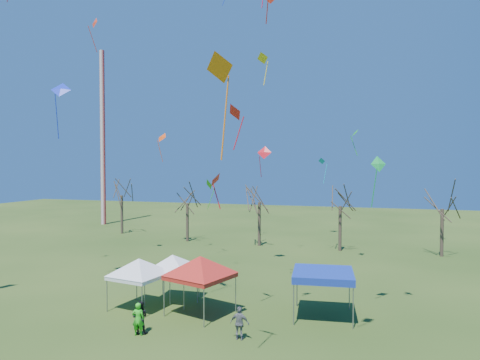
# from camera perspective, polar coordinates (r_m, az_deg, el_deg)

# --- Properties ---
(ground) EXTENTS (140.00, 140.00, 0.00)m
(ground) POSITION_cam_1_polar(r_m,az_deg,el_deg) (22.99, -6.85, -19.92)
(ground) COLOR #294315
(ground) RESTS_ON ground
(radio_mast) EXTENTS (0.70, 0.70, 25.00)m
(radio_mast) POSITION_cam_1_polar(r_m,az_deg,el_deg) (64.93, -17.84, 5.37)
(radio_mast) COLOR silver
(radio_mast) RESTS_ON ground
(tree_0) EXTENTS (3.83, 3.83, 8.44)m
(tree_0) POSITION_cam_1_polar(r_m,az_deg,el_deg) (55.40, -15.51, -0.24)
(tree_0) COLOR #3D2D21
(tree_0) RESTS_ON ground
(tree_1) EXTENTS (3.42, 3.42, 7.54)m
(tree_1) POSITION_cam_1_polar(r_m,az_deg,el_deg) (48.31, -7.04, -1.32)
(tree_1) COLOR #3D2D21
(tree_1) RESTS_ON ground
(tree_2) EXTENTS (3.71, 3.71, 8.18)m
(tree_2) POSITION_cam_1_polar(r_m,az_deg,el_deg) (45.33, 2.60, -0.89)
(tree_2) COLOR #3D2D21
(tree_2) RESTS_ON ground
(tree_3) EXTENTS (3.59, 3.59, 7.91)m
(tree_3) POSITION_cam_1_polar(r_m,az_deg,el_deg) (43.76, 13.24, -1.33)
(tree_3) COLOR #3D2D21
(tree_3) RESTS_ON ground
(tree_4) EXTENTS (3.58, 3.58, 7.89)m
(tree_4) POSITION_cam_1_polar(r_m,az_deg,el_deg) (44.19, 25.40, -1.46)
(tree_4) COLOR #3D2D21
(tree_4) RESTS_ON ground
(tent_white_west) EXTENTS (3.87, 3.87, 3.47)m
(tent_white_west) POSITION_cam_1_polar(r_m,az_deg,el_deg) (26.64, -13.33, -10.58)
(tent_white_west) COLOR gray
(tent_white_west) RESTS_ON ground
(tent_white_mid) EXTENTS (3.88, 3.88, 3.42)m
(tent_white_mid) POSITION_cam_1_polar(r_m,az_deg,el_deg) (27.54, -8.98, -10.22)
(tent_white_mid) COLOR gray
(tent_white_mid) RESTS_ON ground
(tent_red) EXTENTS (4.19, 4.19, 3.89)m
(tent_red) POSITION_cam_1_polar(r_m,az_deg,el_deg) (25.00, -5.32, -10.57)
(tent_red) COLOR gray
(tent_red) RESTS_ON ground
(tent_blue) EXTENTS (3.62, 3.62, 2.61)m
(tent_blue) POSITION_cam_1_polar(r_m,az_deg,el_deg) (25.07, 11.02, -12.31)
(tent_blue) COLOR gray
(tent_blue) RESTS_ON ground
(person_green) EXTENTS (0.69, 0.54, 1.66)m
(person_green) POSITION_cam_1_polar(r_m,az_deg,el_deg) (23.18, -13.43, -17.58)
(person_green) COLOR green
(person_green) RESTS_ON ground
(person_grey) EXTENTS (0.97, 0.43, 1.63)m
(person_grey) POSITION_cam_1_polar(r_m,az_deg,el_deg) (22.10, -0.04, -18.56)
(person_grey) COLOR slate
(person_grey) RESTS_ON ground
(person_dark) EXTENTS (0.93, 0.80, 1.66)m
(person_dark) POSITION_cam_1_polar(r_m,az_deg,el_deg) (23.39, -13.19, -17.39)
(person_dark) COLOR black
(person_dark) RESTS_ON ground
(kite_1) EXTENTS (0.56, 0.86, 1.89)m
(kite_1) POSITION_cam_1_polar(r_m,az_deg,el_deg) (21.71, -3.34, -0.03)
(kite_1) COLOR red
(kite_1) RESTS_ON ground
(kite_8) EXTENTS (1.61, 1.35, 3.95)m
(kite_8) POSITION_cam_1_polar(r_m,az_deg,el_deg) (32.24, -22.80, 11.03)
(kite_8) COLOR #142DD8
(kite_8) RESTS_ON ground
(kite_24) EXTENTS (0.98, 0.78, 2.24)m
(kite_24) POSITION_cam_1_polar(r_m,az_deg,el_deg) (28.98, 3.08, 15.85)
(kite_24) COLOR gold
(kite_24) RESTS_ON ground
(kite_17) EXTENTS (1.00, 0.78, 2.97)m
(kite_17) POSITION_cam_1_polar(r_m,az_deg,el_deg) (25.60, 17.98, 1.91)
(kite_17) COLOR green
(kite_17) RESTS_ON ground
(kite_19) EXTENTS (0.79, 0.98, 2.28)m
(kite_19) POSITION_cam_1_polar(r_m,az_deg,el_deg) (37.47, 15.06, 6.01)
(kite_19) COLOR green
(kite_19) RESTS_ON ground
(kite_11) EXTENTS (1.22, 0.73, 2.69)m
(kite_11) POSITION_cam_1_polar(r_m,az_deg,el_deg) (36.12, 3.26, 3.67)
(kite_11) COLOR red
(kite_11) RESTS_ON ground
(kite_13) EXTENTS (1.16, 1.15, 2.86)m
(kite_13) POSITION_cam_1_polar(r_m,az_deg,el_deg) (40.35, -4.10, -0.61)
(kite_13) COLOR #259B17
(kite_13) RESTS_ON ground
(kite_22) EXTENTS (0.92, 0.83, 2.52)m
(kite_22) POSITION_cam_1_polar(r_m,az_deg,el_deg) (42.07, 10.91, 2.35)
(kite_22) COLOR #0B8CAE
(kite_22) RESTS_ON ground
(kite_5) EXTENTS (1.42, 1.05, 4.14)m
(kite_5) POSITION_cam_1_polar(r_m,az_deg,el_deg) (16.80, -2.63, 14.63)
(kite_5) COLOR orange
(kite_5) RESTS_ON ground
(kite_2) EXTENTS (1.54, 1.38, 3.13)m
(kite_2) POSITION_cam_1_polar(r_m,az_deg,el_deg) (45.59, -10.39, 5.61)
(kite_2) COLOR #F8480D
(kite_2) RESTS_ON ground
(kite_27) EXTENTS (1.21, 1.16, 2.54)m
(kite_27) POSITION_cam_1_polar(r_m,az_deg,el_deg) (23.32, -0.61, 8.99)
(kite_27) COLOR red
(kite_27) RESTS_ON ground
(kite_7) EXTENTS (1.07, 0.96, 2.83)m
(kite_7) POSITION_cam_1_polar(r_m,az_deg,el_deg) (40.46, -18.86, 19.15)
(kite_7) COLOR red
(kite_7) RESTS_ON ground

